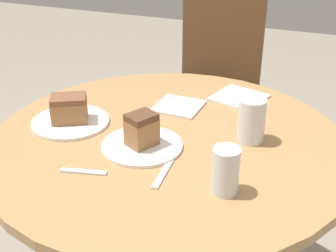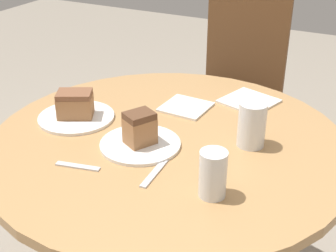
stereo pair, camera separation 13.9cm
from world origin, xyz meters
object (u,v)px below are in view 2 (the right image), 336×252
Objects in this scene: chair at (234,90)px; plate_near at (140,144)px; cake_slice_far at (75,104)px; glass_water at (213,176)px; plate_far at (76,117)px; glass_lemonade at (252,127)px; cake_slice_near at (140,128)px.

chair is 4.18× the size of plate_near.
glass_water is at bearing -18.64° from cake_slice_far.
plate_far is 0.57m from glass_lemonade.
cake_slice_near is 0.78× the size of glass_lemonade.
chair is at bearing 106.95° from glass_water.
cake_slice_far is 0.59m from glass_water.
plate_far is at bearing 161.36° from glass_water.
glass_water is at bearing -70.38° from chair.
cake_slice_far is (-0.20, -0.99, 0.29)m from chair.
plate_far is 0.59m from glass_water.
plate_far is 2.39× the size of cake_slice_near.
chair reaches higher than cake_slice_far.
glass_water is at bearing -18.64° from plate_far.
cake_slice_near is at bearing -11.99° from plate_far.
chair is 1.05m from cake_slice_far.
cake_slice_near is at bearing -151.65° from glass_lemonade.
plate_near is at bearing 155.28° from glass_water.
plate_far is at bearing -170.40° from glass_lemonade.
cake_slice_near reaches higher than plate_near.
cake_slice_near is 0.31m from glass_water.
plate_near is 0.05m from cake_slice_near.
cake_slice_far is at bearing 161.36° from glass_water.
cake_slice_far is (-0.28, 0.06, -0.01)m from cake_slice_near.
chair reaches higher than cake_slice_near.
glass_water is at bearing -90.88° from glass_lemonade.
plate_far is 0.05m from cake_slice_far.
cake_slice_near is 0.85× the size of glass_water.
cake_slice_far is 0.57m from glass_lemonade.
plate_near is 0.31m from glass_water.
glass_lemonade is at bearing -65.26° from chair.
chair is 7.42× the size of glass_lemonade.
cake_slice_near is at bearing -11.99° from cake_slice_far.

